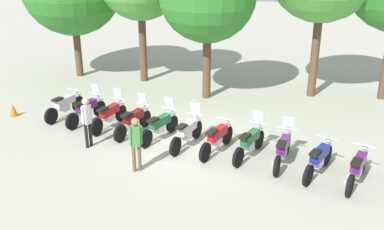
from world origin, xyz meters
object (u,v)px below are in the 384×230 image
(motorcycle_9, at_px, (319,159))
(motorcycle_10, at_px, (358,168))
(motorcycle_5, at_px, (187,132))
(person_0, at_px, (136,140))
(motorcycle_1, at_px, (87,109))
(motorcycle_4, at_px, (160,125))
(motorcycle_3, at_px, (133,120))
(traffic_cone, at_px, (13,110))
(person_1, at_px, (87,119))
(motorcycle_0, at_px, (65,105))
(motorcycle_8, at_px, (283,149))
(motorcycle_7, at_px, (250,142))
(motorcycle_2, at_px, (109,115))
(motorcycle_6, at_px, (217,138))

(motorcycle_9, relative_size, motorcycle_10, 0.99)
(motorcycle_5, xyz_separation_m, person_0, (-0.94, -2.10, 0.49))
(motorcycle_1, distance_m, motorcycle_4, 3.30)
(motorcycle_10, bearing_deg, motorcycle_3, 94.94)
(motorcycle_10, bearing_deg, motorcycle_1, 94.50)
(motorcycle_1, distance_m, traffic_cone, 3.15)
(motorcycle_9, distance_m, person_1, 7.49)
(motorcycle_4, bearing_deg, motorcycle_5, -88.32)
(motorcycle_0, bearing_deg, motorcycle_8, -90.49)
(motorcycle_3, distance_m, motorcycle_10, 7.67)
(motorcycle_7, distance_m, motorcycle_9, 2.23)
(motorcycle_9, xyz_separation_m, traffic_cone, (-11.74, 1.44, -0.23))
(motorcycle_1, bearing_deg, motorcycle_3, -91.03)
(motorcycle_10, bearing_deg, motorcycle_2, 94.58)
(motorcycle_10, relative_size, person_0, 1.24)
(motorcycle_6, xyz_separation_m, motorcycle_10, (4.30, -0.86, 0.00))
(motorcycle_9, bearing_deg, motorcycle_10, -83.96)
(motorcycle_6, xyz_separation_m, person_1, (-4.24, -0.84, 0.53))
(motorcycle_1, relative_size, motorcycle_6, 1.01)
(motorcycle_1, height_order, motorcycle_9, motorcycle_1)
(person_0, distance_m, traffic_cone, 7.10)
(motorcycle_0, xyz_separation_m, person_1, (2.22, -2.18, 0.53))
(motorcycle_0, height_order, motorcycle_2, motorcycle_2)
(motorcycle_7, bearing_deg, motorcycle_2, 96.15)
(motorcycle_7, bearing_deg, motorcycle_5, 100.63)
(motorcycle_5, bearing_deg, motorcycle_0, 88.51)
(motorcycle_3, bearing_deg, motorcycle_10, -89.35)
(motorcycle_3, bearing_deg, traffic_cone, 99.27)
(motorcycle_5, distance_m, traffic_cone, 7.47)
(motorcycle_4, relative_size, person_1, 1.22)
(motorcycle_8, bearing_deg, motorcycle_10, -99.73)
(motorcycle_4, xyz_separation_m, person_0, (0.13, -2.37, 0.49))
(motorcycle_0, xyz_separation_m, motorcycle_4, (4.31, -0.91, 0.01))
(motorcycle_9, bearing_deg, traffic_cone, 102.02)
(motorcycle_0, height_order, motorcycle_6, same)
(motorcycle_0, bearing_deg, person_0, -116.55)
(motorcycle_2, height_order, traffic_cone, motorcycle_2)
(motorcycle_1, xyz_separation_m, motorcycle_8, (7.53, -1.34, 0.00))
(motorcycle_0, xyz_separation_m, motorcycle_2, (2.15, -0.47, 0.01))
(motorcycle_3, relative_size, motorcycle_4, 1.01)
(motorcycle_2, xyz_separation_m, motorcycle_9, (7.54, -1.48, -0.01))
(motorcycle_6, bearing_deg, motorcycle_7, -77.08)
(motorcycle_10, height_order, person_0, person_0)
(person_1, bearing_deg, motorcycle_5, -140.73)
(person_1, height_order, traffic_cone, person_1)
(motorcycle_6, relative_size, person_0, 1.25)
(motorcycle_3, relative_size, person_1, 1.24)
(motorcycle_2, relative_size, motorcycle_9, 1.04)
(motorcycle_1, relative_size, motorcycle_9, 1.03)
(motorcycle_4, bearing_deg, person_1, 137.19)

